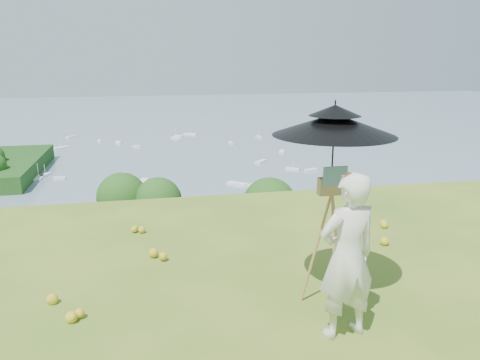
{
  "coord_description": "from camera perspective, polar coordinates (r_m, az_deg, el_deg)",
  "views": [
    {
      "loc": [
        -0.69,
        -2.46,
        2.87
      ],
      "look_at": [
        0.74,
        4.63,
        0.95
      ],
      "focal_mm": 35.0,
      "sensor_mm": 36.0,
      "label": 1
    }
  ],
  "objects": [
    {
      "name": "shoreline_tier",
      "position": [
        86.67,
        -9.97,
        -12.02
      ],
      "size": [
        170.0,
        28.0,
        8.0
      ],
      "primitive_type": "cube",
      "color": "#696154",
      "rests_on": "bay_water"
    },
    {
      "name": "bay_water",
      "position": [
        245.25,
        -11.21,
        5.94
      ],
      "size": [
        700.0,
        700.0,
        0.0
      ],
      "primitive_type": "plane",
      "color": "slate",
      "rests_on": "ground"
    },
    {
      "name": "slope_trees",
      "position": [
        41.51,
        -9.53,
        -10.84
      ],
      "size": [
        110.0,
        50.0,
        6.0
      ],
      "primitive_type": null,
      "color": "#1F4E17",
      "rests_on": "forest_slope"
    },
    {
      "name": "harbor_town",
      "position": [
        83.96,
        -10.17,
        -8.05
      ],
      "size": [
        110.0,
        22.0,
        5.0
      ],
      "primitive_type": null,
      "color": "silver",
      "rests_on": "shoreline_tier"
    },
    {
      "name": "moored_boats",
      "position": [
        167.91,
        -15.2,
        1.78
      ],
      "size": [
        140.0,
        140.0,
        0.7
      ],
      "primitive_type": null,
      "color": "white",
      "rests_on": "bay_water"
    },
    {
      "name": "painter",
      "position": [
        4.94,
        12.94,
        -9.11
      ],
      "size": [
        0.71,
        0.53,
        1.78
      ],
      "primitive_type": "imported",
      "rotation": [
        0.0,
        0.0,
        3.31
      ],
      "color": "beige",
      "rests_on": "ground"
    },
    {
      "name": "field_easel",
      "position": [
        5.49,
        10.88,
        -6.93
      ],
      "size": [
        0.66,
        0.66,
        1.71
      ],
      "primitive_type": null,
      "rotation": [
        0.0,
        0.0,
        0.01
      ],
      "color": "#9A6E40",
      "rests_on": "ground"
    },
    {
      "name": "sun_umbrella",
      "position": [
        5.23,
        11.28,
        4.01
      ],
      "size": [
        1.63,
        1.63,
        1.01
      ],
      "primitive_type": null,
      "rotation": [
        0.0,
        0.0,
        0.24
      ],
      "color": "black",
      "rests_on": "field_easel"
    },
    {
      "name": "painter_cap",
      "position": [
        4.67,
        13.53,
        0.37
      ],
      "size": [
        0.2,
        0.23,
        0.1
      ],
      "primitive_type": null,
      "rotation": [
        0.0,
        0.0,
        0.06
      ],
      "color": "#BE6876",
      "rests_on": "painter"
    }
  ]
}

